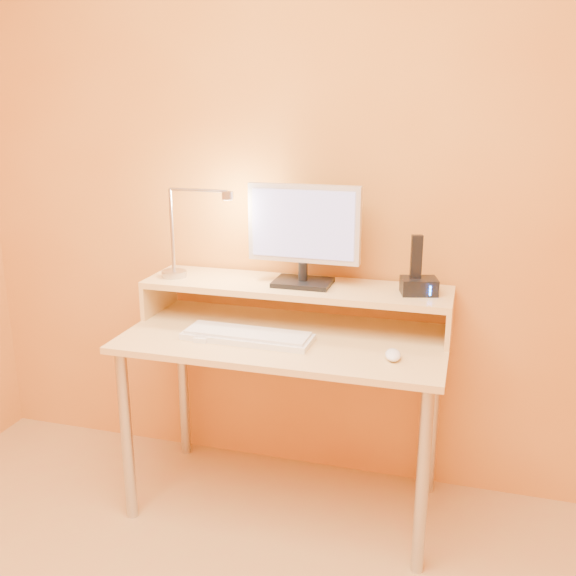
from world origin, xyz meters
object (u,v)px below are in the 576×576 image
(mouse, at_px, (393,355))
(lamp_base, at_px, (174,274))
(phone_dock, at_px, (419,286))
(remote_control, at_px, (207,333))
(monitor_panel, at_px, (304,224))
(keyboard, at_px, (248,337))

(mouse, bearing_deg, lamp_base, 156.56)
(lamp_base, height_order, phone_dock, phone_dock)
(remote_control, bearing_deg, monitor_panel, 31.39)
(monitor_panel, relative_size, phone_dock, 3.35)
(phone_dock, xyz_separation_m, keyboard, (-0.59, -0.23, -0.18))
(lamp_base, relative_size, remote_control, 0.54)
(lamp_base, height_order, remote_control, lamp_base)
(lamp_base, height_order, mouse, lamp_base)
(monitor_panel, distance_m, remote_control, 0.55)
(monitor_panel, bearing_deg, keyboard, -121.31)
(mouse, bearing_deg, phone_dock, 69.78)
(mouse, bearing_deg, remote_control, 167.25)
(monitor_panel, bearing_deg, remote_control, -142.68)
(phone_dock, relative_size, keyboard, 0.27)
(phone_dock, bearing_deg, monitor_panel, 164.02)
(phone_dock, bearing_deg, remote_control, -178.32)
(monitor_panel, relative_size, mouse, 4.61)
(monitor_panel, distance_m, lamp_base, 0.58)
(lamp_base, bearing_deg, keyboard, -27.41)
(phone_dock, relative_size, remote_control, 0.71)
(keyboard, bearing_deg, monitor_panel, 59.43)
(monitor_panel, bearing_deg, lamp_base, -174.99)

